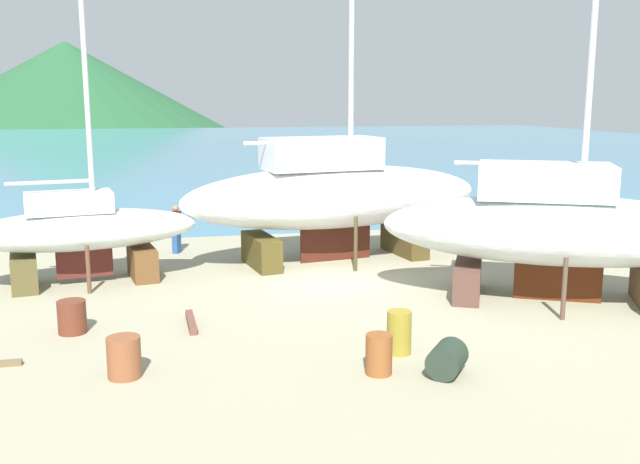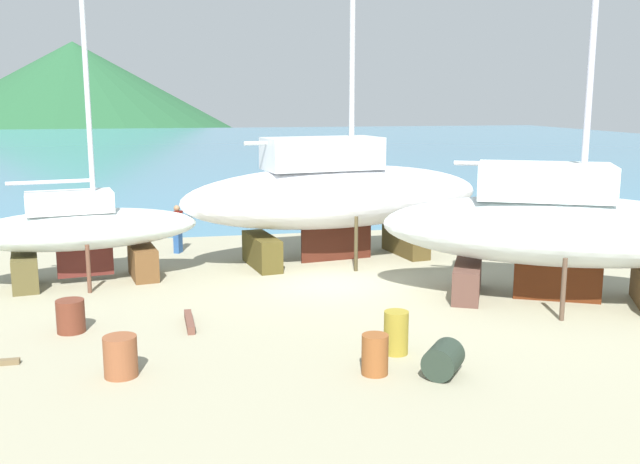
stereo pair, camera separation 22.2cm
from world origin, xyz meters
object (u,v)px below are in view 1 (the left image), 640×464
barrel_tipped_center (399,332)px  barrel_by_slipway (379,354)px  sailboat_large_starboard (335,194)px  barrel_rust_mid (124,357)px  barrel_tipped_left (447,359)px  sailboat_small_center (82,230)px  barrel_blue_faded (616,246)px  sailboat_far_slipway (559,227)px  worker (176,228)px  barrel_rust_far (72,317)px  barrel_tipped_right (580,246)px

barrel_tipped_center → barrel_by_slipway: (-0.76, -1.02, -0.06)m
sailboat_large_starboard → barrel_rust_mid: bearing=-134.5°
sailboat_large_starboard → barrel_tipped_left: (-0.18, -10.35, -1.94)m
sailboat_large_starboard → barrel_tipped_center: sailboat_large_starboard is taller
barrel_tipped_left → barrel_tipped_center: barrel_tipped_center is taller
sailboat_small_center → sailboat_large_starboard: sailboat_large_starboard is taller
sailboat_large_starboard → barrel_blue_faded: size_ratio=18.74×
barrel_blue_faded → sailboat_far_slipway: bearing=-138.7°
sailboat_far_slipway → barrel_blue_faded: (4.62, 4.06, -1.58)m
worker → barrel_rust_far: bearing=99.0°
sailboat_large_starboard → barrel_blue_faded: (9.34, -1.95, -1.81)m
barrel_tipped_right → barrel_rust_far: bearing=-164.1°
sailboat_small_center → barrel_rust_far: 4.82m
worker → barrel_tipped_left: 13.63m
sailboat_far_slipway → barrel_blue_faded: sailboat_far_slipway is taller
barrel_tipped_right → barrel_by_slipway: (-9.76, -8.49, -0.02)m
barrel_tipped_right → sailboat_small_center: bearing=179.6°
sailboat_large_starboard → sailboat_far_slipway: sailboat_large_starboard is taller
sailboat_far_slipway → barrel_by_slipway: sailboat_far_slipway is taller
barrel_by_slipway → sailboat_small_center: bearing=126.9°
sailboat_far_slipway → barrel_by_slipway: (-6.20, -3.99, -1.63)m
sailboat_large_starboard → barrel_tipped_right: sailboat_large_starboard is taller
barrel_rust_mid → sailboat_small_center: bearing=101.2°
sailboat_far_slipway → barrel_tipped_left: bearing=-112.7°
barrel_rust_mid → barrel_tipped_left: bearing=-11.4°
worker → barrel_tipped_center: size_ratio=1.82×
barrel_tipped_right → barrel_tipped_center: bearing=-140.3°
barrel_rust_mid → barrel_tipped_right: (14.69, 7.59, 0.02)m
barrel_rust_far → barrel_blue_faded: (17.08, 4.12, 0.07)m
sailboat_large_starboard → barrel_tipped_center: size_ratio=18.47×
worker → barrel_rust_far: 8.77m
worker → barrel_tipped_left: worker is taller
barrel_rust_far → barrel_tipped_center: 7.60m
barrel_tipped_left → barrel_tipped_right: 12.24m
sailboat_large_starboard → sailboat_far_slipway: bearing=-61.2°
barrel_blue_faded → barrel_tipped_right: bearing=157.4°
barrel_blue_faded → barrel_tipped_right: 1.15m
barrel_tipped_center → barrel_tipped_right: barrel_tipped_center is taller
sailboat_large_starboard → sailboat_far_slipway: 7.64m
barrel_tipped_left → barrel_tipped_right: (8.46, 8.85, 0.09)m
barrel_tipped_left → sailboat_far_slipway: bearing=41.6°
barrel_tipped_center → barrel_by_slipway: bearing=-126.7°
worker → barrel_rust_far: worker is taller
sailboat_large_starboard → barrel_tipped_left: size_ratio=20.63×
barrel_rust_mid → barrel_tipped_center: (5.70, 0.12, 0.06)m
barrel_rust_far → barrel_by_slipway: 7.39m
barrel_rust_far → worker: bearing=73.1°
barrel_tipped_center → sailboat_small_center: bearing=133.6°
sailboat_small_center → barrel_blue_faded: (17.27, -0.55, -1.14)m
barrel_tipped_left → barrel_tipped_center: size_ratio=0.90×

